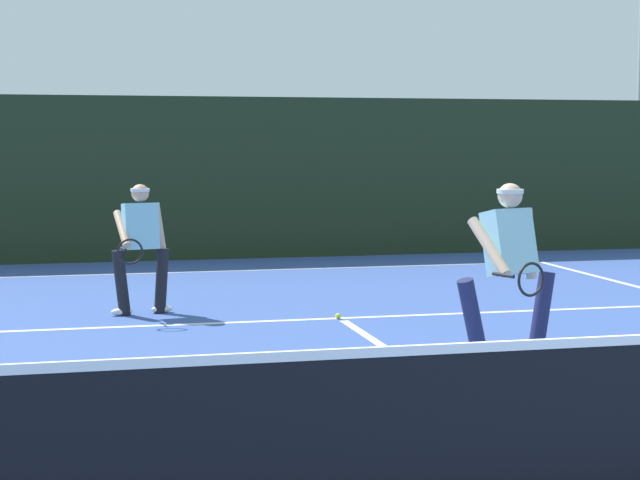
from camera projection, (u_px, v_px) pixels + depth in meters
The scene contains 7 objects.
court_line_baseline_far at pixel (266, 270), 16.59m from camera, with size 9.34×0.10×0.01m, color white.
court_line_service at pixel (340, 318), 12.04m from camera, with size 7.62×0.10×0.01m, color white.
court_line_centre at pixel (441, 384), 8.78m from camera, with size 0.10×6.40×0.01m, color white.
player_near at pixel (509, 266), 9.42m from camera, with size 1.11×0.95×1.65m.
player_far at pixel (141, 244), 12.25m from camera, with size 0.74×0.89×1.52m.
tennis_ball at pixel (338, 316), 12.00m from camera, with size 0.07×0.07×0.07m, color #D1E033.
back_fence_windscreen at pixel (248, 178), 18.14m from camera, with size 21.94×0.12×2.77m, color #1F2E1A.
Camera 1 is at (-2.96, -4.97, 2.01)m, focal length 59.34 mm.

